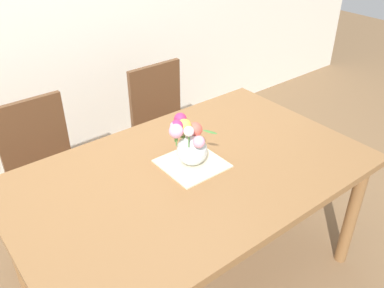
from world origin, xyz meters
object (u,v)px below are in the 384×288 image
dining_table (192,183)px  chair_left (44,162)px  flower_vase (190,142)px  chair_right (165,119)px

dining_table → chair_left: size_ratio=1.96×
chair_left → dining_table: bearing=116.9°
flower_vase → chair_left: bearing=119.3°
dining_table → chair_left: chair_left is taller
flower_vase → dining_table: bearing=-116.5°
dining_table → flower_vase: (0.02, 0.05, 0.21)m
chair_left → chair_right: bearing=-180.0°
chair_left → chair_right: 0.90m
chair_left → chair_right: size_ratio=1.00×
chair_left → flower_vase: flower_vase is taller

